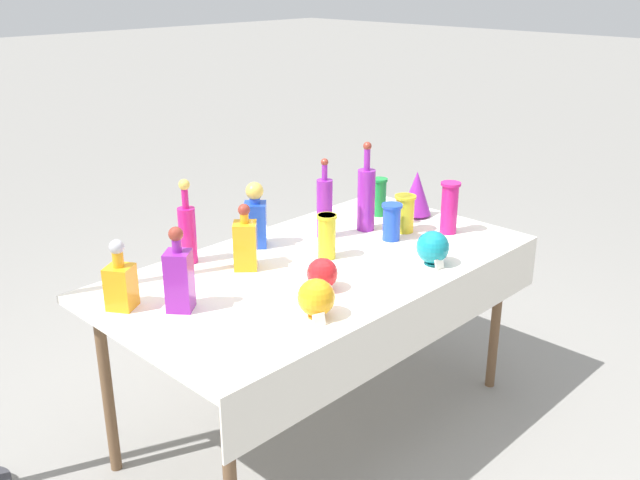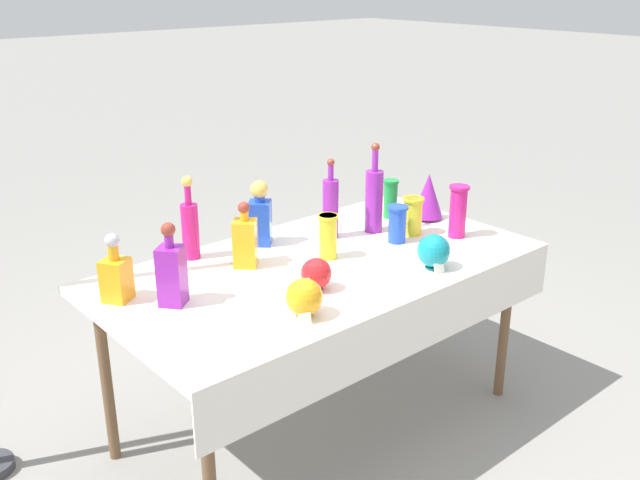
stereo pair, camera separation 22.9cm
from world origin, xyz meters
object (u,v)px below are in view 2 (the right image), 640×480
Objects in this scene: square_decanter_3 at (260,215)px; round_bowl_0 at (434,251)px; tall_bottle_0 at (331,207)px; square_decanter_1 at (172,272)px; tall_bottle_2 at (374,198)px; slender_vase_2 at (458,210)px; tall_bottle_1 at (190,226)px; slender_vase_1 at (391,197)px; slender_vase_0 at (328,235)px; slender_vase_3 at (397,223)px; round_bowl_2 at (316,274)px; square_decanter_2 at (116,275)px; round_bowl_1 at (304,297)px; fluted_vase_0 at (428,196)px; square_decanter_0 at (245,240)px; slender_vase_4 at (413,215)px; cardboard_box_behind_left at (254,298)px.

square_decanter_3 is 0.75m from round_bowl_0.
tall_bottle_0 is 1.17× the size of square_decanter_1.
slender_vase_2 is at bearing -52.23° from tall_bottle_2.
slender_vase_1 is at bearing -9.96° from tall_bottle_1.
slender_vase_0 is at bearing -133.93° from tall_bottle_0.
slender_vase_3 is 1.32× the size of round_bowl_2.
square_decanter_2 is 0.68m from round_bowl_1.
round_bowl_2 is (-0.92, -0.27, -0.05)m from fluted_vase_0.
square_decanter_2 is at bearing 165.23° from slender_vase_2.
round_bowl_0 is (-0.35, -0.17, -0.05)m from slender_vase_2.
fluted_vase_0 reaches higher than slender_vase_1.
tall_bottle_0 is at bearing 161.46° from tall_bottle_2.
slender_vase_3 is at bearing -160.39° from fluted_vase_0.
tall_bottle_0 is 2.55× the size of round_bowl_0.
slender_vase_3 is (1.18, -0.25, -0.01)m from square_decanter_2.
square_decanter_0 reaches higher than slender_vase_2.
tall_bottle_0 is 2.11× the size of slender_vase_4.
slender_vase_2 is at bearing -40.16° from tall_bottle_0.
square_decanter_2 is at bearing 168.08° from slender_vase_3.
slender_vase_3 reaches higher than cardboard_box_behind_left.
square_decanter_1 is at bearing -172.84° from slender_vase_1.
square_decanter_3 is at bearing 39.62° from square_decanter_0.
round_bowl_0 is (0.36, -0.66, -0.06)m from square_decanter_3.
slender_vase_4 reaches higher than slender_vase_3.
slender_vase_0 is at bearing -2.84° from square_decanter_1.
slender_vase_0 reaches higher than slender_vase_4.
round_bowl_1 is at bearing -118.35° from cardboard_box_behind_left.
tall_bottle_0 reaches higher than slender_vase_2.
square_decanter_3 is at bearing 154.76° from tall_bottle_0.
round_bowl_2 is at bearing -33.78° from square_decanter_2.
slender_vase_1 is 1.11m from round_bowl_1.
square_decanter_0 is at bearing -177.36° from slender_vase_1.
round_bowl_1 is at bearing -51.71° from square_decanter_2.
slender_vase_4 is at bearing 19.36° from round_bowl_1.
square_decanter_1 is 1.64× the size of slender_vase_0.
square_decanter_3 is at bearing 9.25° from square_decanter_2.
round_bowl_1 reaches higher than cardboard_box_behind_left.
round_bowl_0 is at bearing -26.79° from square_decanter_2.
slender_vase_1 is at bearing 59.47° from round_bowl_0.
fluted_vase_0 is at bearing 24.30° from slender_vase_4.
square_decanter_3 reaches higher than square_decanter_0.
square_decanter_0 is 0.79m from slender_vase_4.
slender_vase_1 is (0.68, -0.12, -0.03)m from square_decanter_3.
slender_vase_4 is at bearing -112.38° from slender_vase_1.
slender_vase_0 is at bearing 176.00° from slender_vase_4.
square_decanter_1 reaches higher than slender_vase_0.
square_decanter_2 is 1.47m from slender_vase_2.
round_bowl_0 is (-0.10, -0.29, -0.02)m from slender_vase_3.
round_bowl_2 is 0.24× the size of cardboard_box_behind_left.
tall_bottle_1 reaches higher than slender_vase_1.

